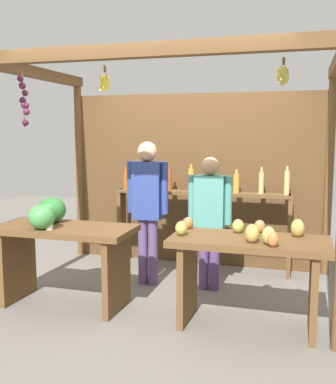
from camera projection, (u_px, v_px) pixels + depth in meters
The scene contains 7 objects.
ground_plane at pixel (173, 288), 5.06m from camera, with size 12.00×12.00×0.00m, color slate.
market_stall at pixel (184, 158), 5.34m from camera, with size 3.43×2.14×2.47m.
fruit_counter_left at pixel (61, 239), 4.51m from camera, with size 1.39×0.67×1.07m.
fruit_counter_right at pixel (249, 260), 4.00m from camera, with size 1.39×0.65×0.97m.
bottle_shelf_unit at pixel (201, 206), 5.63m from camera, with size 2.20×0.22×1.34m.
vendor_man at pixel (148, 200), 5.06m from camera, with size 0.48×0.22×1.63m.
vendor_woman at pixel (210, 212), 4.90m from camera, with size 0.48×0.20×1.47m.
Camera 1 is at (1.32, -4.69, 1.74)m, focal length 42.23 mm.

